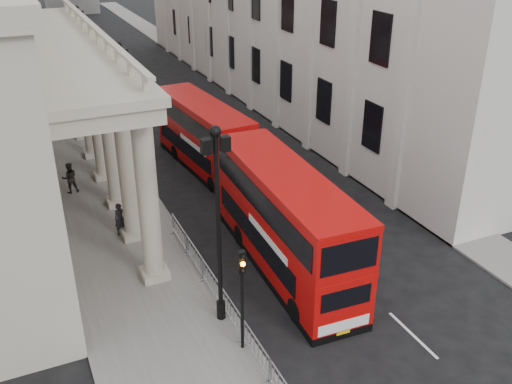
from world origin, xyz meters
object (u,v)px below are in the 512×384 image
(lamp_post_mid, at_px, (124,101))
(pedestrian_a, at_px, (120,219))
(lamp_post_south, at_px, (218,215))
(lamp_post_north, at_px, (82,49))
(bus_far, at_px, (204,135))
(pedestrian_c, at_px, (106,162))
(traffic_light, at_px, (242,283))
(bus_near, at_px, (285,219))
(pedestrian_b, at_px, (70,178))

(lamp_post_mid, relative_size, pedestrian_a, 4.79)
(lamp_post_south, height_order, lamp_post_north, same)
(bus_far, height_order, pedestrian_c, bus_far)
(lamp_post_north, distance_m, pedestrian_c, 16.10)
(lamp_post_south, xyz_separation_m, pedestrian_a, (-2.23, 8.50, -3.92))
(lamp_post_south, xyz_separation_m, traffic_light, (0.10, -2.02, -1.80))
(pedestrian_a, bearing_deg, bus_near, -52.35)
(bus_near, distance_m, pedestrian_b, 14.66)
(bus_far, height_order, pedestrian_a, bus_far)
(lamp_post_south, height_order, pedestrian_c, lamp_post_south)
(pedestrian_a, bearing_deg, lamp_post_south, -84.56)
(lamp_post_mid, height_order, traffic_light, lamp_post_mid)
(lamp_post_north, height_order, bus_far, lamp_post_north)
(bus_near, distance_m, pedestrian_a, 8.89)
(lamp_post_south, bearing_deg, pedestrian_a, 104.73)
(bus_far, distance_m, pedestrian_c, 6.41)
(lamp_post_mid, distance_m, pedestrian_c, 4.25)
(bus_near, height_order, bus_far, bus_near)
(lamp_post_south, relative_size, bus_far, 0.81)
(traffic_light, distance_m, pedestrian_b, 17.28)
(traffic_light, relative_size, pedestrian_a, 2.48)
(pedestrian_b, bearing_deg, traffic_light, 102.21)
(lamp_post_mid, height_order, pedestrian_b, lamp_post_mid)
(bus_near, xyz_separation_m, bus_far, (0.55, 12.62, -0.25))
(traffic_light, bearing_deg, pedestrian_b, 103.47)
(lamp_post_north, height_order, traffic_light, lamp_post_north)
(pedestrian_c, bearing_deg, bus_near, -55.69)
(lamp_post_south, distance_m, lamp_post_north, 32.00)
(lamp_post_south, bearing_deg, pedestrian_b, 104.88)
(bus_near, relative_size, pedestrian_c, 6.98)
(lamp_post_north, distance_m, pedestrian_b, 18.18)
(pedestrian_a, bearing_deg, traffic_light, -86.77)
(lamp_post_mid, xyz_separation_m, pedestrian_a, (-2.23, -7.50, -3.92))
(pedestrian_b, bearing_deg, lamp_post_south, 103.61)
(bus_near, bearing_deg, lamp_post_south, -146.31)
(lamp_post_south, distance_m, traffic_light, 2.71)
(traffic_light, distance_m, bus_near, 6.12)
(pedestrian_a, relative_size, pedestrian_b, 0.92)
(bus_near, xyz_separation_m, pedestrian_c, (-5.58, 13.95, -1.61))
(traffic_light, xyz_separation_m, bus_near, (4.06, 4.54, -0.56))
(lamp_post_north, distance_m, bus_near, 29.87)
(lamp_post_south, distance_m, pedestrian_a, 9.62)
(bus_near, distance_m, bus_far, 12.64)
(bus_near, xyz_separation_m, pedestrian_a, (-6.40, 5.98, -1.56))
(lamp_post_north, relative_size, bus_far, 0.81)
(traffic_light, distance_m, pedestrian_c, 18.67)
(bus_far, bearing_deg, lamp_post_south, -112.17)
(bus_near, bearing_deg, lamp_post_north, 100.56)
(lamp_post_mid, distance_m, bus_far, 5.46)
(pedestrian_a, bearing_deg, pedestrian_b, 95.78)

